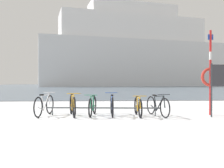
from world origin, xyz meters
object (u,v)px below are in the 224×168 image
(bicycle_3, at_px, (112,105))
(bicycle_5, at_px, (158,106))
(bicycle_0, at_px, (44,105))
(bicycle_4, at_px, (138,107))
(bicycle_1, at_px, (73,105))
(info_sign, at_px, (219,81))
(bicycle_2, at_px, (93,106))
(rescue_post, at_px, (210,75))
(ferry_ship, at_px, (135,53))

(bicycle_3, xyz_separation_m, bicycle_5, (1.62, -0.22, -0.01))
(bicycle_0, height_order, bicycle_4, bicycle_0)
(bicycle_0, distance_m, bicycle_1, 1.04)
(bicycle_0, bearing_deg, bicycle_4, -6.15)
(bicycle_1, bearing_deg, bicycle_5, -3.68)
(bicycle_5, bearing_deg, bicycle_4, -178.79)
(bicycle_5, xyz_separation_m, info_sign, (2.05, -0.39, 0.90))
(bicycle_0, distance_m, bicycle_2, 1.75)
(bicycle_0, relative_size, rescue_post, 0.57)
(bicycle_2, distance_m, ferry_ship, 64.09)
(bicycle_3, relative_size, ferry_ship, 0.03)
(bicycle_0, xyz_separation_m, info_sign, (6.12, -0.73, 0.88))
(bicycle_3, bearing_deg, bicycle_0, 177.11)
(bicycle_0, bearing_deg, bicycle_2, -3.26)
(bicycle_1, xyz_separation_m, ferry_ship, (11.54, 62.55, 9.17))
(bicycle_1, height_order, info_sign, info_sign)
(bicycle_5, height_order, rescue_post, rescue_post)
(bicycle_2, bearing_deg, rescue_post, -1.20)
(bicycle_2, height_order, bicycle_3, bicycle_3)
(bicycle_0, height_order, bicycle_1, bicycle_0)
(bicycle_3, xyz_separation_m, ferry_ship, (10.13, 62.52, 9.18))
(rescue_post, bearing_deg, bicycle_2, 178.80)
(bicycle_1, xyz_separation_m, bicycle_5, (3.04, -0.20, -0.01))
(bicycle_3, xyz_separation_m, info_sign, (3.68, -0.61, 0.89))
(bicycle_1, distance_m, rescue_post, 5.16)
(bicycle_3, height_order, info_sign, info_sign)
(bicycle_3, bearing_deg, info_sign, -9.42)
(bicycle_4, bearing_deg, info_sign, -7.66)
(bicycle_3, bearing_deg, bicycle_4, -14.58)
(bicycle_0, bearing_deg, bicycle_1, -8.42)
(ferry_ship, bearing_deg, bicycle_5, -97.72)
(bicycle_2, xyz_separation_m, bicycle_5, (2.32, -0.25, 0.01))
(rescue_post, bearing_deg, ferry_ship, 84.07)
(info_sign, bearing_deg, bicycle_1, 173.49)
(bicycle_3, height_order, rescue_post, rescue_post)
(bicycle_0, distance_m, rescue_post, 6.17)
(bicycle_3, relative_size, info_sign, 0.95)
(bicycle_2, xyz_separation_m, ferry_ship, (10.83, 62.49, 9.20))
(bicycle_1, bearing_deg, bicycle_0, 171.58)
(bicycle_4, relative_size, ferry_ship, 0.03)
(bicycle_2, height_order, info_sign, info_sign)
(bicycle_4, distance_m, rescue_post, 2.95)
(bicycle_4, xyz_separation_m, info_sign, (2.76, -0.37, 0.92))
(bicycle_4, relative_size, info_sign, 0.86)
(bicycle_3, height_order, bicycle_4, bicycle_3)
(bicycle_4, xyz_separation_m, rescue_post, (2.71, 0.17, 1.15))
(bicycle_3, height_order, ferry_ship, ferry_ship)
(bicycle_4, bearing_deg, bicycle_3, 165.42)
(bicycle_0, xyz_separation_m, bicycle_5, (4.07, -0.35, -0.02))
(bicycle_2, relative_size, rescue_post, 0.52)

